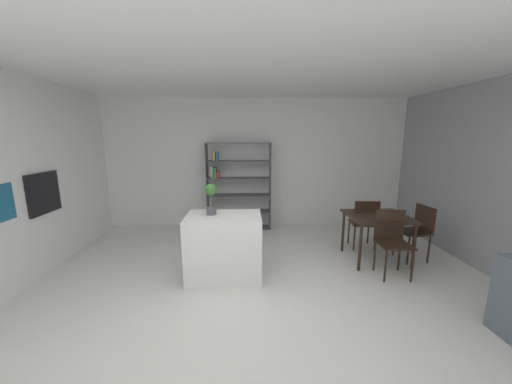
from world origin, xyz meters
The scene contains 11 objects.
ground_plane centered at (0.00, 0.00, 0.00)m, with size 9.74×9.74×0.00m, color silver.
ceiling_slab centered at (0.00, 0.00, 2.79)m, with size 7.07×6.41×0.06m.
back_partition centered at (0.00, 3.17, 1.38)m, with size 7.07×0.06×2.76m, color white.
built_in_oven centered at (-2.84, 1.02, 1.17)m, with size 0.06×0.61×0.58m.
kitchen_island centered at (-0.29, 0.74, 0.45)m, with size 1.02×0.67×0.90m, color white.
potted_plant_on_island centered at (-0.46, 0.80, 1.16)m, with size 0.16×0.16×0.43m.
open_bookshelf centered at (-0.18, 2.87, 0.97)m, with size 1.35×0.31×1.84m.
dining_table centered at (2.09, 1.21, 0.66)m, with size 0.93×0.85×0.74m.
dining_chair_far centered at (2.09, 1.66, 0.53)m, with size 0.45×0.44×0.89m.
dining_chair_near centered at (2.10, 0.76, 0.56)m, with size 0.44×0.41×0.92m.
dining_chair_window_side centered at (2.77, 1.22, 0.54)m, with size 0.45×0.45×0.88m.
Camera 1 is at (0.03, -2.94, 1.95)m, focal length 19.56 mm.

